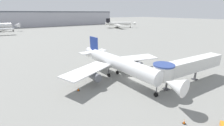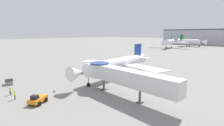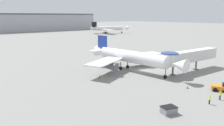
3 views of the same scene
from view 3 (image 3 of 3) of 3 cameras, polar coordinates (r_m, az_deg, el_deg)
The scene contains 12 objects.
ground_plane at distance 58.88m, azimuth 8.09°, elevation -1.99°, with size 800.00×800.00×0.00m, color gray.
main_airplane at distance 58.01m, azimuth 4.63°, elevation 1.61°, with size 27.50×29.55×8.68m.
jet_bridge at distance 59.66m, azimuth 19.02°, elevation 1.62°, with size 20.72×4.60×5.72m.
pushback_tug_orange at distance 47.61m, azimuth 26.53°, elevation -5.67°, with size 3.23×3.77×1.68m.
service_container_gray at distance 34.39m, azimuth 14.59°, elevation -11.79°, with size 2.62×2.22×1.11m.
traffic_cone_starboard_wing at distance 66.09m, azimuth 11.67°, elevation -0.30°, with size 0.38×0.38×0.63m.
traffic_cone_port_wing at distance 51.59m, azimuth -3.27°, elevation -3.47°, with size 0.51×0.51×0.84m.
traffic_cone_near_nose at distance 46.80m, azimuth 19.12°, elevation -5.86°, with size 0.45×0.45×0.74m.
ground_crew_marshaller at distance 39.82m, azimuth 24.15°, elevation -8.54°, with size 0.29×0.36×1.64m.
ground_crew_wing_walker at distance 42.57m, azimuth 26.43°, elevation -7.37°, with size 0.38×0.35×1.72m.
background_jet_black_tail at distance 185.08m, azimuth -1.04°, elevation 9.06°, with size 30.96×31.63×9.50m.
terminal_building at distance 220.29m, azimuth -25.54°, elevation 9.48°, with size 168.48×26.93×16.64m.
Camera 3 is at (-42.39, -38.28, 14.32)m, focal length 35.00 mm.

